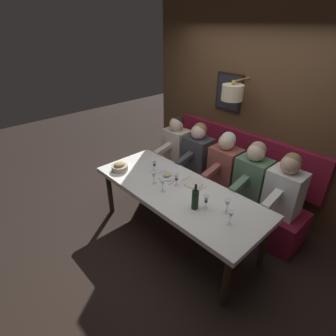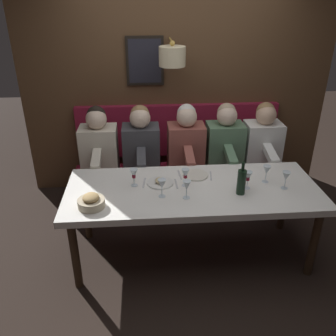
# 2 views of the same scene
# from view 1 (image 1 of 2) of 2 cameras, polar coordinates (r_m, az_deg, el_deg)

# --- Properties ---
(ground_plane) EXTENTS (12.00, 12.00, 0.00)m
(ground_plane) POSITION_cam_1_polar(r_m,az_deg,el_deg) (3.68, 1.81, -14.14)
(ground_plane) COLOR black
(dining_table) EXTENTS (0.90, 2.25, 0.74)m
(dining_table) POSITION_cam_1_polar(r_m,az_deg,el_deg) (3.25, 1.99, -5.46)
(dining_table) COLOR white
(dining_table) RESTS_ON ground_plane
(banquette_bench) EXTENTS (0.52, 2.45, 0.45)m
(banquette_bench) POSITION_cam_1_polar(r_m,az_deg,el_deg) (4.08, 10.85, -5.73)
(banquette_bench) COLOR maroon
(banquette_bench) RESTS_ON ground_plane
(back_wall_panel) EXTENTS (0.59, 3.65, 2.90)m
(back_wall_panel) POSITION_cam_1_polar(r_m,az_deg,el_deg) (4.03, 17.36, 11.21)
(back_wall_panel) COLOR brown
(back_wall_panel) RESTS_ON ground_plane
(diner_nearest) EXTENTS (0.60, 0.40, 0.79)m
(diner_nearest) POSITION_cam_1_polar(r_m,az_deg,el_deg) (3.41, 23.85, -3.64)
(diner_nearest) COLOR white
(diner_nearest) RESTS_ON banquette_bench
(diner_near) EXTENTS (0.60, 0.40, 0.79)m
(diner_near) POSITION_cam_1_polar(r_m,az_deg,el_deg) (3.56, 17.74, -1.03)
(diner_near) COLOR #567A5B
(diner_near) RESTS_ON banquette_bench
(diner_middle) EXTENTS (0.60, 0.40, 0.79)m
(diner_middle) POSITION_cam_1_polar(r_m,az_deg,el_deg) (3.75, 12.12, 1.39)
(diner_middle) COLOR #934C42
(diner_middle) RESTS_ON banquette_bench
(diner_far) EXTENTS (0.60, 0.40, 0.79)m
(diner_far) POSITION_cam_1_polar(r_m,az_deg,el_deg) (4.02, 6.43, 3.81)
(diner_far) COLOR #3D3D42
(diner_far) RESTS_ON banquette_bench
(diner_farthest) EXTENTS (0.60, 0.40, 0.79)m
(diner_farthest) POSITION_cam_1_polar(r_m,az_deg,el_deg) (4.30, 1.84, 5.74)
(diner_farthest) COLOR beige
(diner_farthest) RESTS_ON banquette_bench
(place_setting_0) EXTENTS (0.24, 0.32, 0.01)m
(place_setting_0) POSITION_cam_1_polar(r_m,az_deg,el_deg) (3.32, 5.47, -3.27)
(place_setting_0) COLOR silver
(place_setting_0) RESTS_ON dining_table
(place_setting_1) EXTENTS (0.24, 0.32, 0.05)m
(place_setting_1) POSITION_cam_1_polar(r_m,az_deg,el_deg) (3.44, -0.17, -1.74)
(place_setting_1) COLOR silver
(place_setting_1) RESTS_ON dining_table
(wine_glass_0) EXTENTS (0.07, 0.07, 0.16)m
(wine_glass_0) POSITION_cam_1_polar(r_m,az_deg,el_deg) (3.26, -3.05, -1.59)
(wine_glass_0) COLOR silver
(wine_glass_0) RESTS_ON dining_table
(wine_glass_1) EXTENTS (0.07, 0.07, 0.16)m
(wine_glass_1) POSITION_cam_1_polar(r_m,az_deg,el_deg) (2.70, 13.27, -9.78)
(wine_glass_1) COLOR silver
(wine_glass_1) RESTS_ON dining_table
(wine_glass_2) EXTENTS (0.07, 0.07, 0.16)m
(wine_glass_2) POSITION_cam_1_polar(r_m,az_deg,el_deg) (3.11, -1.15, -3.25)
(wine_glass_2) COLOR silver
(wine_glass_2) RESTS_ON dining_table
(wine_glass_3) EXTENTS (0.07, 0.07, 0.16)m
(wine_glass_3) POSITION_cam_1_polar(r_m,az_deg,el_deg) (3.22, 1.83, -2.00)
(wine_glass_3) COLOR silver
(wine_glass_3) RESTS_ON dining_table
(wine_glass_4) EXTENTS (0.07, 0.07, 0.16)m
(wine_glass_4) POSITION_cam_1_polar(r_m,az_deg,el_deg) (3.54, -2.96, 1.00)
(wine_glass_4) COLOR silver
(wine_glass_4) RESTS_ON dining_table
(wine_glass_5) EXTENTS (0.07, 0.07, 0.16)m
(wine_glass_5) POSITION_cam_1_polar(r_m,az_deg,el_deg) (2.84, 12.61, -7.48)
(wine_glass_5) COLOR silver
(wine_glass_5) RESTS_ON dining_table
(wine_glass_6) EXTENTS (0.07, 0.07, 0.16)m
(wine_glass_6) POSITION_cam_1_polar(r_m,az_deg,el_deg) (2.87, 8.19, -6.68)
(wine_glass_6) COLOR silver
(wine_glass_6) RESTS_ON dining_table
(wine_bottle) EXTENTS (0.08, 0.08, 0.30)m
(wine_bottle) POSITION_cam_1_polar(r_m,az_deg,el_deg) (2.85, 5.84, -6.69)
(wine_bottle) COLOR black
(wine_bottle) RESTS_ON dining_table
(bread_bowl) EXTENTS (0.22, 0.22, 0.12)m
(bread_bowl) POSITION_cam_1_polar(r_m,az_deg,el_deg) (3.65, -10.33, 0.25)
(bread_bowl) COLOR beige
(bread_bowl) RESTS_ON dining_table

